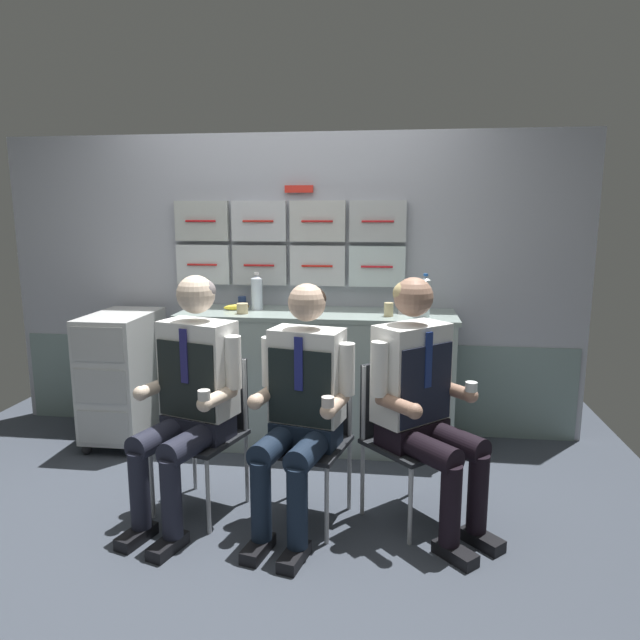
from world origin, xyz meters
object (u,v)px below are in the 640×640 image
at_px(crew_member_left, 190,388).
at_px(crew_member_right, 422,393).
at_px(service_trolley, 123,374).
at_px(snack_banana, 236,307).
at_px(sparkling_bottle_green, 425,297).
at_px(folding_chair_right, 399,423).
at_px(crew_member_center, 301,398).
at_px(coffee_cup_white, 389,309).
at_px(folding_chair_left, 209,416).
at_px(folding_chair_center, 313,423).

distance_m(crew_member_left, crew_member_right, 1.19).
relative_size(service_trolley, crew_member_left, 0.71).
bearing_deg(snack_banana, sparkling_bottle_green, -4.33).
relative_size(folding_chair_right, crew_member_right, 0.64).
distance_m(crew_member_center, crew_member_right, 0.61).
distance_m(crew_member_right, coffee_cup_white, 0.96).
relative_size(folding_chair_left, crew_member_right, 0.64).
bearing_deg(sparkling_bottle_green, crew_member_right, -93.01).
bearing_deg(service_trolley, sparkling_bottle_green, 1.17).
bearing_deg(coffee_cup_white, snack_banana, 174.23).
bearing_deg(crew_member_right, sparkling_bottle_green, 86.99).
xyz_separation_m(crew_member_left, crew_member_center, (0.59, -0.03, -0.02)).
bearing_deg(folding_chair_center, snack_banana, 125.13).
bearing_deg(crew_member_right, folding_chair_right, 133.49).
distance_m(folding_chair_left, folding_chair_center, 0.58).
relative_size(crew_member_right, sparkling_bottle_green, 4.58).
bearing_deg(folding_chair_center, folding_chair_left, 177.71).
xyz_separation_m(folding_chair_left, snack_banana, (-0.10, 0.93, 0.45)).
distance_m(folding_chair_left, folding_chair_right, 1.03).
bearing_deg(coffee_cup_white, crew_member_center, -112.53).
relative_size(service_trolley, snack_banana, 5.31).
distance_m(service_trolley, crew_member_right, 2.21).
height_order(folding_chair_left, crew_member_center, crew_member_center).
bearing_deg(crew_member_right, snack_banana, 140.79).
bearing_deg(service_trolley, snack_banana, 10.03).
height_order(folding_chair_right, snack_banana, snack_banana).
height_order(service_trolley, crew_member_left, crew_member_left).
xyz_separation_m(folding_chair_right, crew_member_right, (0.11, -0.11, 0.21)).
relative_size(coffee_cup_white, snack_banana, 0.52).
height_order(crew_member_left, crew_member_center, crew_member_left).
height_order(crew_member_center, crew_member_right, crew_member_right).
height_order(crew_member_center, sparkling_bottle_green, crew_member_center).
height_order(service_trolley, sparkling_bottle_green, sparkling_bottle_green).
distance_m(crew_member_left, folding_chair_center, 0.67).
bearing_deg(crew_member_left, folding_chair_center, 11.43).
height_order(service_trolley, crew_member_center, crew_member_center).
relative_size(crew_member_right, coffee_cup_white, 14.42).
distance_m(service_trolley, folding_chair_right, 2.06).
bearing_deg(crew_member_center, crew_member_left, 177.21).
xyz_separation_m(folding_chair_left, folding_chair_right, (1.03, 0.04, 0.00)).
relative_size(service_trolley, folding_chair_left, 1.11).
relative_size(crew_member_center, snack_banana, 7.30).
height_order(folding_chair_center, crew_member_right, crew_member_right).
xyz_separation_m(crew_member_left, crew_member_right, (1.19, 0.07, -0.00)).
bearing_deg(crew_member_left, crew_member_center, -2.79).
relative_size(folding_chair_right, snack_banana, 4.79).
xyz_separation_m(service_trolley, coffee_cup_white, (1.84, 0.03, 0.49)).
height_order(folding_chair_left, coffee_cup_white, coffee_cup_white).
xyz_separation_m(sparkling_bottle_green, coffee_cup_white, (-0.23, -0.01, -0.09)).
bearing_deg(sparkling_bottle_green, snack_banana, 175.67).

